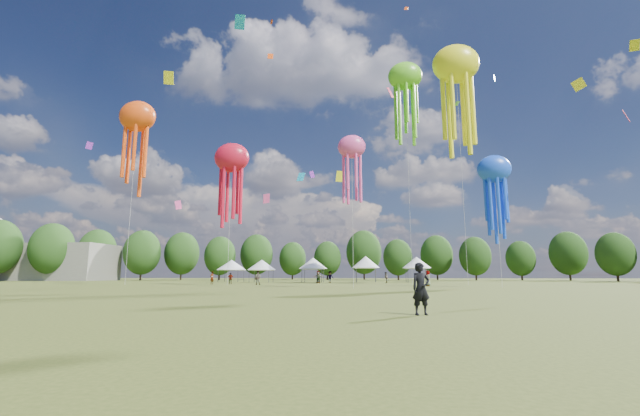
# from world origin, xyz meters

# --- Properties ---
(ground) EXTENTS (300.00, 300.00, 0.00)m
(ground) POSITION_xyz_m (0.00, 0.00, 0.00)
(ground) COLOR #384416
(ground) RESTS_ON ground
(observer_main) EXTENTS (0.67, 0.54, 1.58)m
(observer_main) POSITION_xyz_m (6.68, -1.13, 0.79)
(observer_main) COLOR black
(observer_main) RESTS_ON ground
(spectator_near) EXTENTS (0.87, 0.69, 1.73)m
(spectator_near) POSITION_xyz_m (-8.31, 36.71, 0.86)
(spectator_near) COLOR gray
(spectator_near) RESTS_ON ground
(spectators_far) EXTENTS (27.85, 19.90, 1.85)m
(spectators_far) POSITION_xyz_m (-0.50, 46.35, 0.87)
(spectators_far) COLOR gray
(spectators_far) RESTS_ON ground
(festival_tents) EXTENTS (37.74, 10.29, 4.36)m
(festival_tents) POSITION_xyz_m (-2.73, 56.31, 3.15)
(festival_tents) COLOR #47474C
(festival_tents) RESTS_ON ground
(show_kites) EXTENTS (48.18, 18.02, 31.51)m
(show_kites) POSITION_xyz_m (3.32, 36.16, 21.37)
(show_kites) COLOR red
(show_kites) RESTS_ON ground
(small_kites) EXTENTS (71.58, 56.44, 44.13)m
(small_kites) POSITION_xyz_m (-0.51, 40.55, 30.14)
(small_kites) COLOR red
(small_kites) RESTS_ON ground
(treeline) EXTENTS (201.57, 95.24, 13.43)m
(treeline) POSITION_xyz_m (-3.87, 62.51, 6.54)
(treeline) COLOR #38281C
(treeline) RESTS_ON ground
(hangar) EXTENTS (40.00, 12.00, 8.00)m
(hangar) POSITION_xyz_m (-72.00, 72.00, 4.00)
(hangar) COLOR gray
(hangar) RESTS_ON ground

